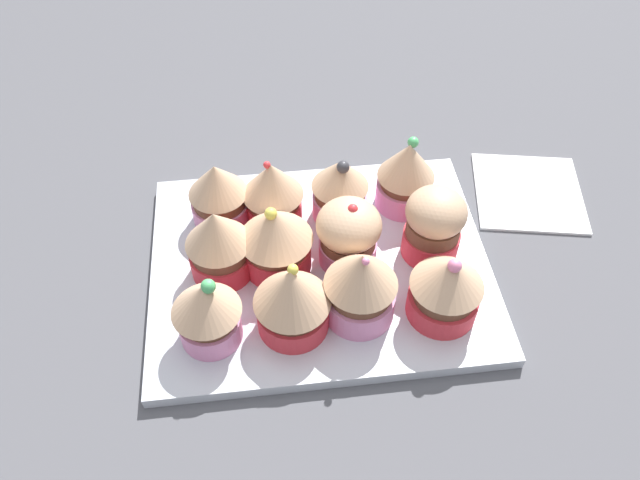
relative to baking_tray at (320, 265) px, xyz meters
The scene contains 15 objects.
ground_plane 2.10cm from the baking_tray, ahead, with size 180.00×180.00×3.00cm, color #4C4C51.
baking_tray is the anchor object (origin of this frame).
cupcake_0 12.83cm from the baking_tray, 145.37° to the right, with size 5.74×5.74×7.13cm.
cupcake_1 8.51cm from the baking_tray, 114.85° to the right, with size 6.46×6.46×7.52cm.
cupcake_2 7.97cm from the baking_tray, 66.12° to the right, with size 6.18×6.18×7.92cm.
cupcake_3 12.57cm from the baking_tray, 34.73° to the right, with size 6.21×6.21×7.24cm.
cupcake_4 9.99cm from the baking_tray, behind, with size 5.82×5.82×7.53cm.
cupcake_5 5.82cm from the baking_tray, behind, with size 6.61×6.61×7.52cm.
cupcake_6 4.86cm from the baking_tray, ahead, with size 5.86×5.86×7.13cm.
cupcake_7 11.22cm from the baking_tray, ahead, with size 5.49×5.49×7.45cm.
cupcake_8 11.78cm from the baking_tray, 143.77° to the left, with size 5.62×5.62×6.87cm.
cupcake_9 8.23cm from the baking_tray, 122.53° to the left, with size 5.81×5.81×7.27cm.
cupcake_10 7.56cm from the baking_tray, 65.68° to the left, with size 5.46×5.46×7.39cm.
cupcake_11 12.10cm from the baking_tray, 35.75° to the left, with size 5.58×5.58×7.94cm.
napkin 24.05cm from the baking_tray, 17.97° to the left, with size 10.92×11.12×0.60cm, color white.
Camera 1 is at (-4.26, -36.16, 46.65)cm, focal length 35.13 mm.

